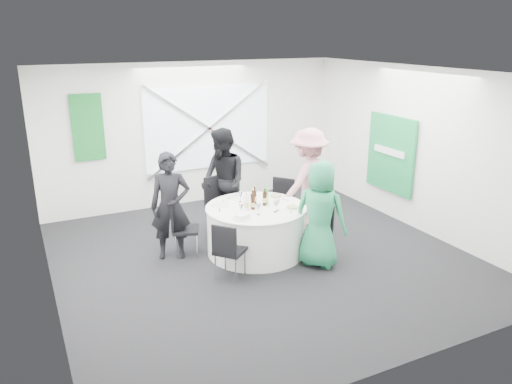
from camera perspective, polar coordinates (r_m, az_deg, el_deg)
name	(u,v)px	position (r m, az deg, el deg)	size (l,w,h in m)	color
floor	(262,257)	(7.80, 0.65, -7.41)	(6.00, 6.00, 0.00)	black
ceiling	(262,72)	(7.08, 0.73, 13.55)	(6.00, 6.00, 0.00)	white
wall_back	(194,134)	(10.01, -7.12, 6.60)	(6.00, 6.00, 0.00)	silver
wall_front	(404,244)	(4.97, 16.54, -5.77)	(6.00, 6.00, 0.00)	silver
wall_left	(42,199)	(6.59, -23.30, -0.69)	(6.00, 6.00, 0.00)	silver
wall_right	(418,150)	(9.04, 17.99, 4.64)	(6.00, 6.00, 0.00)	silver
window_panel	(209,128)	(10.06, -5.44, 7.29)	(2.60, 0.03, 1.60)	white
window_brace_a	(209,128)	(10.02, -5.36, 7.25)	(0.05, 0.05, 3.16)	silver
window_brace_b	(209,128)	(10.02, -5.36, 7.25)	(0.05, 0.05, 3.16)	silver
green_banner	(88,127)	(9.46, -18.67, 7.00)	(0.55, 0.04, 1.20)	#156D28
green_sign	(391,154)	(9.47, 15.12, 4.22)	(0.05, 1.20, 1.40)	#198C45
banquet_table	(256,230)	(7.81, 0.00, -4.33)	(1.56, 1.56, 0.76)	white
chair_back	(219,200)	(8.52, -4.22, -0.97)	(0.53, 0.54, 1.00)	black
chair_back_left	(180,225)	(7.76, -8.63, -3.74)	(0.51, 0.50, 0.86)	black
chair_back_right	(281,201)	(8.66, 2.87, -1.00)	(0.59, 0.59, 0.92)	black
chair_front_right	(325,226)	(7.63, 7.87, -3.87)	(0.58, 0.57, 0.90)	black
chair_front_left	(228,248)	(6.93, -3.26, -6.37)	(0.54, 0.54, 0.85)	black
person_man_back_left	(171,206)	(7.61, -9.74, -1.61)	(0.60, 0.40, 1.65)	black
person_man_back	(223,182)	(8.48, -3.78, 1.20)	(0.88, 0.48, 1.81)	black
person_woman_pink	(308,181)	(8.51, 6.00, 1.23)	(1.17, 0.55, 1.82)	#D1878D
person_woman_green	(320,214)	(7.31, 7.34, -2.55)	(0.78, 0.51, 1.60)	#28945F
plate_back	(241,197)	(8.12, -1.70, -0.55)	(0.25, 0.25, 0.01)	white
plate_back_left	(220,205)	(7.77, -4.10, -1.46)	(0.30, 0.30, 0.01)	white
plate_back_right	(276,196)	(8.13, 2.28, -0.49)	(0.27, 0.27, 0.04)	white
plate_front_right	(293,208)	(7.61, 4.20, -1.82)	(0.25, 0.25, 0.04)	white
plate_front_left	(241,218)	(7.21, -1.71, -2.97)	(0.29, 0.29, 0.01)	white
napkin	(242,216)	(7.18, -1.56, -2.76)	(0.20, 0.13, 0.05)	white
beer_bottle_a	(252,201)	(7.64, -0.42, -0.99)	(0.06, 0.06, 0.27)	#381B0A
beer_bottle_b	(255,197)	(7.77, -0.16, -0.63)	(0.06, 0.06, 0.28)	#381B0A
beer_bottle_c	(265,199)	(7.71, 0.99, -0.78)	(0.06, 0.06, 0.28)	#381B0A
beer_bottle_d	(253,203)	(7.54, -0.34, -1.31)	(0.06, 0.06, 0.25)	#381B0A
green_water_bottle	(266,196)	(7.77, 1.16, -0.48)	(0.08, 0.08, 0.32)	green
clear_water_bottle	(246,203)	(7.51, -1.12, -1.29)	(0.08, 0.08, 0.28)	white
wine_glass_a	(253,191)	(8.01, -0.35, 0.08)	(0.07, 0.07, 0.17)	white
wine_glass_b	(278,203)	(7.49, 2.50, -1.22)	(0.07, 0.07, 0.17)	white
wine_glass_c	(275,204)	(7.42, 2.24, -1.39)	(0.07, 0.07, 0.17)	white
wine_glass_d	(258,207)	(7.31, 0.28, -1.69)	(0.07, 0.07, 0.17)	white
wine_glass_e	(240,194)	(7.87, -1.79, -0.27)	(0.07, 0.07, 0.17)	white
wine_glass_f	(241,207)	(7.30, -1.70, -1.72)	(0.07, 0.07, 0.17)	white
fork_a	(291,212)	(7.46, 3.99, -2.32)	(0.01, 0.15, 0.01)	silver
knife_a	(293,205)	(7.75, 4.24, -1.55)	(0.01, 0.15, 0.01)	silver
fork_b	(285,200)	(8.01, 3.33, -0.87)	(0.01, 0.15, 0.01)	silver
knife_b	(264,195)	(8.21, 0.96, -0.38)	(0.01, 0.15, 0.01)	silver
fork_c	(254,195)	(8.22, -0.28, -0.35)	(0.01, 0.15, 0.01)	silver
knife_c	(230,199)	(8.06, -3.01, -0.75)	(0.01, 0.15, 0.01)	silver
fork_d	(223,202)	(7.91, -3.82, -1.12)	(0.01, 0.15, 0.01)	silver
knife_d	(219,210)	(7.55, -4.20, -2.09)	(0.01, 0.15, 0.01)	silver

